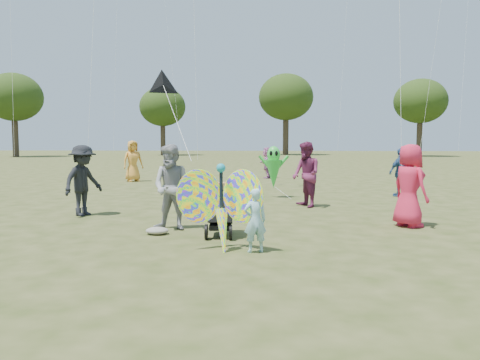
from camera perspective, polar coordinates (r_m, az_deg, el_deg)
name	(u,v)px	position (r m, az deg, el deg)	size (l,w,h in m)	color
ground	(245,248)	(8.45, 0.61, -8.32)	(160.00, 160.00, 0.00)	#51592B
child_girl	(255,220)	(8.06, 1.85, -4.94)	(0.41, 0.27, 1.11)	#96CBD5
adult_man	(172,187)	(10.15, -8.24, -0.88)	(0.90, 0.70, 1.84)	gray
grey_bag	(157,231)	(9.81, -10.07, -6.10)	(0.47, 0.38, 0.15)	gray
crowd_a	(410,186)	(11.06, 19.97, -0.64)	(0.90, 0.59, 1.85)	#D32142
crowd_b	(83,180)	(12.60, -18.60, -0.06)	(1.17, 0.67, 1.81)	black
crowd_c	(401,172)	(16.96, 19.06, 0.89)	(0.98, 0.41, 1.67)	#2D4E7D
crowd_e	(306,174)	(13.61, 8.05, 0.68)	(0.92, 0.72, 1.90)	#6D2449
crowd_g	(133,161)	(22.53, -12.93, 2.28)	(0.94, 0.61, 1.93)	gold
crowd_j	(267,163)	(24.00, 3.31, 2.13)	(1.47, 0.47, 1.59)	#AC6299
jogging_stroller	(221,206)	(9.45, -2.36, -3.14)	(0.55, 1.07, 1.09)	black
butterfly_kite	(222,207)	(8.17, -2.25, -3.32)	(1.74, 0.75, 1.73)	#FF2862
delta_kite_rig	(163,85)	(11.81, -9.33, 11.31)	(1.40, 1.78, 2.21)	black
alien_kite	(274,169)	(15.74, 4.12, 1.35)	(1.12, 0.69, 1.74)	green
tree_line	(303,96)	(53.52, 7.70, 10.09)	(91.78, 33.60, 10.79)	#3A2D21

